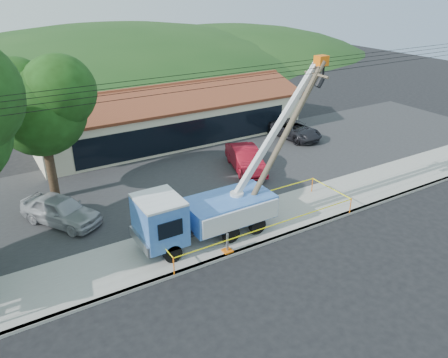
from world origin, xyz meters
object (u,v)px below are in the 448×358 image
Objects in this scene: car_silver at (63,224)px; car_dark at (293,139)px; leaning_pole at (282,140)px; utility_truck at (203,211)px; car_red at (245,171)px.

car_dark is at bearing -20.24° from car_silver.
leaning_pole is 13.11m from car_silver.
utility_truck is 2.27× the size of car_silver.
leaning_pole is 1.67× the size of car_dark.
car_dark is at bearing 43.02° from car_red.
car_red is 8.19m from car_dark.
utility_truck is 5.58m from leaning_pole.
leaning_pole is at bearing -137.63° from car_dark.
utility_truck is at bearing 175.33° from leaning_pole.
utility_truck is 9.57m from car_red.
utility_truck is at bearing -120.30° from car_red.
leaning_pole reaches higher than car_silver.
car_silver is at bearing 151.05° from leaning_pole.
utility_truck is at bearing -149.69° from car_dark.
utility_truck reaches higher than car_silver.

